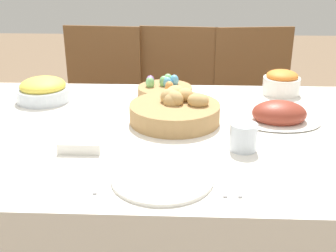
{
  "coord_description": "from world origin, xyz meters",
  "views": [
    {
      "loc": [
        0.06,
        -1.29,
        1.28
      ],
      "look_at": [
        0.01,
        -0.08,
        0.79
      ],
      "focal_mm": 45.0,
      "sensor_mm": 36.0,
      "label": 1
    }
  ],
  "objects_px": {
    "fork": "(102,178)",
    "spoon": "(236,180)",
    "chair_far_center": "(175,109)",
    "ham_platter": "(279,115)",
    "chair_far_right": "(255,110)",
    "pineapple_bowl": "(43,90)",
    "butter_dish": "(81,145)",
    "chair_far_left": "(100,108)",
    "egg_basket": "(165,89)",
    "bread_basket": "(175,110)",
    "drinking_cup": "(243,137)",
    "knife": "(224,180)",
    "dinner_plate": "(162,178)",
    "carrot_bowl": "(281,82)"
  },
  "relations": [
    {
      "from": "fork",
      "to": "spoon",
      "type": "distance_m",
      "value": 0.34
    },
    {
      "from": "chair_far_center",
      "to": "ham_platter",
      "type": "distance_m",
      "value": 0.91
    },
    {
      "from": "chair_far_right",
      "to": "pineapple_bowl",
      "type": "height_order",
      "value": "chair_far_right"
    },
    {
      "from": "chair_far_right",
      "to": "butter_dish",
      "type": "relative_size",
      "value": 7.43
    },
    {
      "from": "chair_far_center",
      "to": "pineapple_bowl",
      "type": "distance_m",
      "value": 0.82
    },
    {
      "from": "chair_far_left",
      "to": "fork",
      "type": "distance_m",
      "value": 1.25
    },
    {
      "from": "spoon",
      "to": "butter_dish",
      "type": "height_order",
      "value": "butter_dish"
    },
    {
      "from": "ham_platter",
      "to": "chair_far_center",
      "type": "bearing_deg",
      "value": 115.43
    },
    {
      "from": "egg_basket",
      "to": "chair_far_right",
      "type": "bearing_deg",
      "value": 46.66
    },
    {
      "from": "chair_far_center",
      "to": "chair_far_left",
      "type": "xyz_separation_m",
      "value": [
        -0.41,
        0.0,
        0.0
      ]
    },
    {
      "from": "bread_basket",
      "to": "drinking_cup",
      "type": "height_order",
      "value": "bread_basket"
    },
    {
      "from": "ham_platter",
      "to": "knife",
      "type": "height_order",
      "value": "ham_platter"
    },
    {
      "from": "chair_far_center",
      "to": "fork",
      "type": "distance_m",
      "value": 1.23
    },
    {
      "from": "bread_basket",
      "to": "dinner_plate",
      "type": "distance_m",
      "value": 0.41
    },
    {
      "from": "fork",
      "to": "butter_dish",
      "type": "xyz_separation_m",
      "value": [
        -0.09,
        0.17,
        0.01
      ]
    },
    {
      "from": "fork",
      "to": "knife",
      "type": "bearing_deg",
      "value": 2.15
    },
    {
      "from": "spoon",
      "to": "drinking_cup",
      "type": "bearing_deg",
      "value": 75.81
    },
    {
      "from": "ham_platter",
      "to": "fork",
      "type": "distance_m",
      "value": 0.67
    },
    {
      "from": "chair_far_center",
      "to": "bread_basket",
      "type": "bearing_deg",
      "value": -83.84
    },
    {
      "from": "chair_far_center",
      "to": "carrot_bowl",
      "type": "height_order",
      "value": "chair_far_center"
    },
    {
      "from": "bread_basket",
      "to": "carrot_bowl",
      "type": "distance_m",
      "value": 0.54
    },
    {
      "from": "fork",
      "to": "butter_dish",
      "type": "distance_m",
      "value": 0.19
    },
    {
      "from": "pineapple_bowl",
      "to": "carrot_bowl",
      "type": "distance_m",
      "value": 0.96
    },
    {
      "from": "carrot_bowl",
      "to": "knife",
      "type": "height_order",
      "value": "carrot_bowl"
    },
    {
      "from": "egg_basket",
      "to": "carrot_bowl",
      "type": "xyz_separation_m",
      "value": [
        0.48,
        0.03,
        0.02
      ]
    },
    {
      "from": "drinking_cup",
      "to": "carrot_bowl",
      "type": "bearing_deg",
      "value": 67.93
    },
    {
      "from": "chair_far_left",
      "to": "drinking_cup",
      "type": "bearing_deg",
      "value": -53.08
    },
    {
      "from": "bread_basket",
      "to": "dinner_plate",
      "type": "bearing_deg",
      "value": -93.02
    },
    {
      "from": "knife",
      "to": "butter_dish",
      "type": "relative_size",
      "value": 1.29
    },
    {
      "from": "dinner_plate",
      "to": "spoon",
      "type": "relative_size",
      "value": 1.64
    },
    {
      "from": "carrot_bowl",
      "to": "knife",
      "type": "bearing_deg",
      "value": -111.63
    },
    {
      "from": "chair_far_right",
      "to": "chair_far_left",
      "type": "bearing_deg",
      "value": 173.54
    },
    {
      "from": "bread_basket",
      "to": "ham_platter",
      "type": "relative_size",
      "value": 1.09
    },
    {
      "from": "chair_far_left",
      "to": "bread_basket",
      "type": "height_order",
      "value": "chair_far_left"
    },
    {
      "from": "chair_far_center",
      "to": "spoon",
      "type": "relative_size",
      "value": 5.77
    },
    {
      "from": "bread_basket",
      "to": "knife",
      "type": "height_order",
      "value": "bread_basket"
    },
    {
      "from": "egg_basket",
      "to": "dinner_plate",
      "type": "height_order",
      "value": "egg_basket"
    },
    {
      "from": "chair_far_right",
      "to": "carrot_bowl",
      "type": "xyz_separation_m",
      "value": [
        0.02,
        -0.46,
        0.29
      ]
    },
    {
      "from": "bread_basket",
      "to": "spoon",
      "type": "distance_m",
      "value": 0.45
    },
    {
      "from": "chair_far_right",
      "to": "ham_platter",
      "type": "xyz_separation_m",
      "value": [
        -0.06,
        -0.78,
        0.27
      ]
    },
    {
      "from": "chair_far_left",
      "to": "drinking_cup",
      "type": "xyz_separation_m",
      "value": [
        0.64,
        -1.01,
        0.28
      ]
    },
    {
      "from": "dinner_plate",
      "to": "drinking_cup",
      "type": "bearing_deg",
      "value": 39.97
    },
    {
      "from": "chair_far_center",
      "to": "fork",
      "type": "height_order",
      "value": "chair_far_center"
    },
    {
      "from": "dinner_plate",
      "to": "drinking_cup",
      "type": "distance_m",
      "value": 0.3
    },
    {
      "from": "fork",
      "to": "dinner_plate",
      "type": "bearing_deg",
      "value": 2.15
    },
    {
      "from": "knife",
      "to": "drinking_cup",
      "type": "distance_m",
      "value": 0.21
    },
    {
      "from": "spoon",
      "to": "drinking_cup",
      "type": "distance_m",
      "value": 0.2
    },
    {
      "from": "chair_far_left",
      "to": "dinner_plate",
      "type": "distance_m",
      "value": 1.29
    },
    {
      "from": "pineapple_bowl",
      "to": "carrot_bowl",
      "type": "xyz_separation_m",
      "value": [
        0.95,
        0.13,
        0.01
      ]
    },
    {
      "from": "ham_platter",
      "to": "butter_dish",
      "type": "xyz_separation_m",
      "value": [
        -0.63,
        -0.24,
        -0.01
      ]
    }
  ]
}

